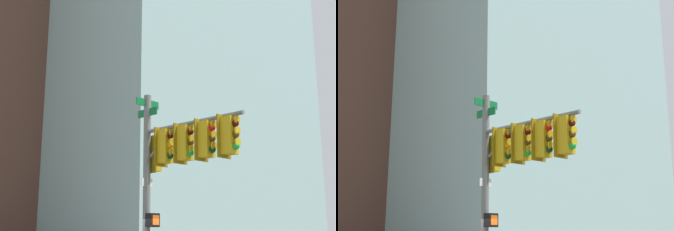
# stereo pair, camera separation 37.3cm
# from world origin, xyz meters

# --- Properties ---
(signal_pole_assembly) EXTENTS (1.09, 4.07, 6.32)m
(signal_pole_assembly) POSITION_xyz_m (0.37, 1.52, 4.19)
(signal_pole_assembly) COLOR slate
(signal_pole_assembly) RESTS_ON ground_plane
(building_brick_midblock) EXTENTS (17.19, 15.00, 35.29)m
(building_brick_midblock) POSITION_xyz_m (-27.05, -40.04, 17.65)
(building_brick_midblock) COLOR brown
(building_brick_midblock) RESTS_ON ground_plane
(building_brick_farside) EXTENTS (19.82, 15.77, 43.07)m
(building_brick_farside) POSITION_xyz_m (-48.89, -40.63, 21.54)
(building_brick_farside) COLOR brown
(building_brick_farside) RESTS_ON ground_plane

